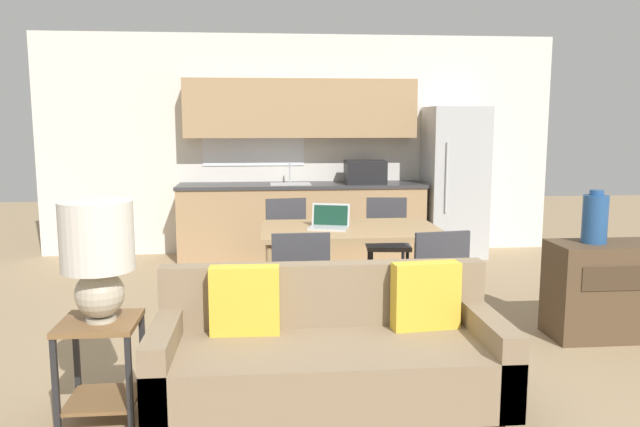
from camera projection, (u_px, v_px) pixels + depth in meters
name	position (u px, v px, depth m)	size (l,w,h in m)	color
ground_plane	(350.00, 424.00, 3.43)	(20.00, 20.00, 0.00)	#9E8460
wall_back	(299.00, 145.00, 7.79)	(6.40, 0.07, 2.70)	silver
kitchen_counter	(303.00, 188.00, 7.57)	(2.97, 0.65, 2.15)	tan
refrigerator	(454.00, 182.00, 7.64)	(0.69, 0.71, 1.82)	#B7BABC
dining_table	(350.00, 235.00, 5.25)	(1.49, 0.97, 0.76)	tan
couch	(329.00, 354.00, 3.57)	(1.95, 0.80, 0.83)	#3D2D1E
side_table	(101.00, 355.00, 3.41)	(0.41, 0.41, 0.58)	brown
table_lamp	(98.00, 251.00, 3.32)	(0.38, 0.38, 0.65)	#B2A893
credenza	(623.00, 290.00, 4.78)	(1.12, 0.44, 0.74)	brown
vase	(595.00, 218.00, 4.69)	(0.19, 0.19, 0.40)	#234C84
dining_chair_far_left	(288.00, 240.00, 6.06)	(0.47, 0.47, 0.90)	#38383D
dining_chair_near_left	(300.00, 285.00, 4.41)	(0.43, 0.43, 0.90)	#38383D
dining_chair_far_right	(387.00, 239.00, 6.12)	(0.46, 0.46, 0.90)	#38383D
dining_chair_near_right	(434.00, 283.00, 4.46)	(0.48, 0.48, 0.90)	#38383D
laptop	(330.00, 222.00, 5.21)	(0.38, 0.33, 0.20)	#B7BABC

